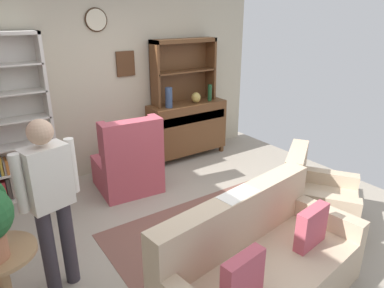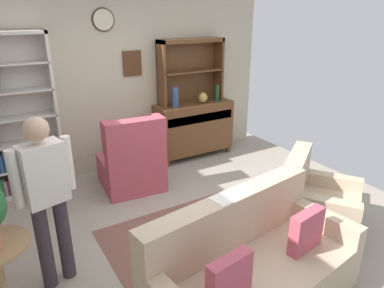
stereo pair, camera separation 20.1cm
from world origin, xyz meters
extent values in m
cube|color=#9E9384|center=(0.00, 0.00, -0.01)|extent=(5.40, 4.60, 0.02)
cube|color=#BCB299|center=(0.00, 2.13, 1.40)|extent=(5.00, 0.06, 2.80)
cylinder|color=beige|center=(-0.17, 2.08, 2.21)|extent=(0.28, 0.03, 0.28)
torus|color=#382314|center=(-0.17, 2.08, 2.21)|extent=(0.31, 0.02, 0.31)
cube|color=#4C2D19|center=(0.21, 2.08, 1.59)|extent=(0.28, 0.03, 0.36)
cube|color=brown|center=(0.20, -0.30, 0.00)|extent=(2.41, 1.70, 0.01)
cube|color=silver|center=(-0.98, 1.93, 1.05)|extent=(0.04, 0.30, 2.10)
cube|color=silver|center=(-1.41, 1.93, 2.08)|extent=(0.90, 0.30, 0.04)
cube|color=silver|center=(-1.41, 1.93, 0.02)|extent=(0.90, 0.30, 0.04)
cube|color=silver|center=(-1.41, 2.07, 1.05)|extent=(0.90, 0.01, 2.10)
cube|color=silver|center=(-1.41, 1.93, 0.38)|extent=(0.86, 0.30, 0.02)
cube|color=#337247|center=(-1.77, 1.91, 0.17)|extent=(0.04, 0.12, 0.23)
cube|color=gray|center=(-1.73, 1.91, 0.15)|extent=(0.03, 0.14, 0.21)
cube|color=#723F7F|center=(-1.70, 1.91, 0.14)|extent=(0.03, 0.11, 0.19)
cube|color=#B22D33|center=(-1.66, 1.91, 0.17)|extent=(0.04, 0.16, 0.24)
cube|color=#3F3833|center=(-1.61, 1.91, 0.19)|extent=(0.04, 0.18, 0.28)
cube|color=gray|center=(-1.57, 1.91, 0.20)|extent=(0.03, 0.19, 0.30)
cube|color=#723F7F|center=(-1.53, 1.91, 0.19)|extent=(0.04, 0.12, 0.29)
cube|color=silver|center=(-1.41, 1.93, 0.71)|extent=(0.86, 0.30, 0.02)
cube|color=#284C8C|center=(-1.73, 1.91, 0.50)|extent=(0.04, 0.20, 0.24)
cube|color=#284C8C|center=(-1.68, 1.91, 0.52)|extent=(0.02, 0.19, 0.26)
cube|color=gold|center=(-1.65, 1.91, 0.51)|extent=(0.03, 0.18, 0.24)
cube|color=gray|center=(-1.61, 1.91, 0.48)|extent=(0.02, 0.20, 0.19)
cube|color=#CC7233|center=(-1.58, 1.91, 0.48)|extent=(0.03, 0.21, 0.19)
cube|color=silver|center=(-1.41, 1.93, 1.05)|extent=(0.86, 0.30, 0.02)
cube|color=silver|center=(-1.41, 1.93, 1.39)|extent=(0.86, 0.30, 0.02)
cube|color=silver|center=(-1.41, 1.93, 1.72)|extent=(0.86, 0.30, 0.02)
cube|color=brown|center=(1.14, 1.86, 0.51)|extent=(1.30, 0.45, 0.82)
cube|color=brown|center=(0.54, 1.69, 0.05)|extent=(0.06, 0.06, 0.10)
cube|color=brown|center=(1.74, 1.69, 0.05)|extent=(0.06, 0.06, 0.10)
cube|color=brown|center=(0.54, 2.04, 0.05)|extent=(0.06, 0.06, 0.10)
cube|color=brown|center=(1.74, 2.04, 0.05)|extent=(0.06, 0.06, 0.10)
cube|color=#492C18|center=(1.14, 1.64, 0.71)|extent=(1.20, 0.01, 0.14)
cube|color=brown|center=(0.61, 1.94, 1.42)|extent=(0.04, 0.26, 1.00)
cube|color=brown|center=(1.67, 1.94, 1.42)|extent=(0.04, 0.26, 1.00)
cube|color=brown|center=(1.14, 1.94, 1.89)|extent=(1.10, 0.26, 0.06)
cube|color=brown|center=(1.14, 1.94, 1.42)|extent=(1.06, 0.26, 0.02)
cube|color=brown|center=(1.14, 2.06, 1.42)|extent=(1.10, 0.01, 1.00)
cylinder|color=#33476B|center=(0.75, 1.78, 1.08)|extent=(0.11, 0.11, 0.31)
ellipsoid|color=tan|center=(1.27, 1.79, 1.01)|extent=(0.15, 0.15, 0.17)
cylinder|color=#194223|center=(1.53, 1.77, 1.06)|extent=(0.07, 0.07, 0.27)
cube|color=#C6AD8E|center=(-0.13, -1.19, 0.21)|extent=(1.90, 1.09, 0.42)
cube|color=#C6AD8E|center=(-0.17, -0.87, 0.66)|extent=(1.81, 0.44, 0.48)
cube|color=#C6AD8E|center=(0.69, -1.08, 0.30)|extent=(0.25, 0.86, 0.60)
cube|color=#B74C5B|center=(-0.56, -1.37, 0.60)|extent=(0.37, 0.15, 0.36)
cube|color=#B74C5B|center=(0.33, -1.25, 0.60)|extent=(0.37, 0.15, 0.36)
cube|color=white|center=(-0.17, -0.87, 0.90)|extent=(0.38, 0.23, 0.00)
cube|color=#C6AD8E|center=(1.22, -0.72, 0.20)|extent=(1.06, 1.07, 0.40)
cube|color=#C6AD8E|center=(1.05, -0.47, 0.64)|extent=(0.72, 0.57, 0.48)
cube|color=#C6AD8E|center=(0.97, -0.89, 0.28)|extent=(0.55, 0.73, 0.55)
cube|color=#C6AD8E|center=(1.47, -0.55, 0.28)|extent=(0.55, 0.73, 0.55)
cube|color=#B74C5B|center=(-0.19, 1.37, 0.21)|extent=(0.84, 0.86, 0.42)
cube|color=#B74C5B|center=(-0.21, 1.07, 0.74)|extent=(0.79, 0.26, 0.63)
cube|color=#B74C5B|center=(0.13, 1.08, 0.83)|extent=(0.12, 0.29, 0.44)
cube|color=#B74C5B|center=(-0.55, 1.14, 0.83)|extent=(0.12, 0.29, 0.44)
cylinder|color=#A87F56|center=(-1.91, -0.31, 0.35)|extent=(0.08, 0.08, 0.70)
cylinder|color=#38333D|center=(-1.55, -0.06, 0.41)|extent=(0.15, 0.15, 0.82)
cylinder|color=#38333D|center=(-1.38, -0.02, 0.41)|extent=(0.15, 0.15, 0.82)
cube|color=silver|center=(-1.46, -0.04, 1.08)|extent=(0.38, 0.28, 0.52)
sphere|color=tan|center=(-1.46, -0.04, 1.46)|extent=(0.24, 0.24, 0.20)
cylinder|color=silver|center=(-1.68, -0.10, 1.11)|extent=(0.10, 0.10, 0.48)
cylinder|color=silver|center=(-1.25, 0.01, 1.11)|extent=(0.10, 0.10, 0.48)
camera|label=1|loc=(-1.93, -2.76, 2.31)|focal=32.77mm
camera|label=2|loc=(-1.77, -2.87, 2.31)|focal=32.77mm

